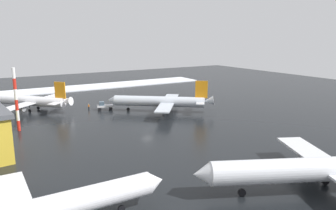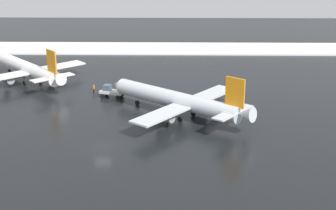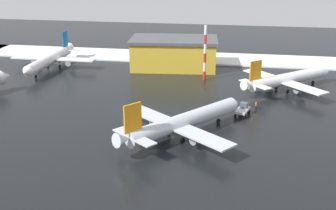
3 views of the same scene
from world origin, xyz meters
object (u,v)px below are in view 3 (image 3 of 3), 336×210
at_px(ground_crew_near_tug, 162,126).
at_px(ground_crew_mid_apron, 256,105).
at_px(pushback_tug, 243,109).
at_px(antenna_mast, 205,53).
at_px(airplane_foreground_jet, 50,59).
at_px(airplane_distant_tail, 288,79).
at_px(cargo_hangar, 174,53).
at_px(airplane_far_rear, 183,122).

height_order(ground_crew_near_tug, ground_crew_mid_apron, same).
relative_size(pushback_tug, antenna_mast, 0.34).
relative_size(ground_crew_near_tug, antenna_mast, 0.12).
height_order(airplane_foreground_jet, ground_crew_near_tug, airplane_foreground_jet).
bearing_deg(airplane_distant_tail, cargo_hangar, 109.84).
xyz_separation_m(antenna_mast, cargo_hangar, (10.02, -11.36, -2.84)).
bearing_deg(airplane_distant_tail, ground_crew_near_tug, -172.04).
distance_m(airplane_far_rear, pushback_tug, 17.14).
height_order(ground_crew_mid_apron, antenna_mast, antenna_mast).
bearing_deg(airplane_far_rear, ground_crew_mid_apron, -0.41).
bearing_deg(antenna_mast, cargo_hangar, -48.59).
height_order(ground_crew_near_tug, antenna_mast, antenna_mast).
height_order(airplane_foreground_jet, antenna_mast, antenna_mast).
height_order(airplane_far_rear, airplane_distant_tail, airplane_far_rear).
bearing_deg(airplane_far_rear, antenna_mast, 37.44).
bearing_deg(antenna_mast, ground_crew_near_tug, 82.43).
xyz_separation_m(airplane_foreground_jet, pushback_tug, (-55.29, 28.00, -1.71)).
height_order(airplane_far_rear, antenna_mast, antenna_mast).
relative_size(airplane_foreground_jet, cargo_hangar, 1.16).
height_order(airplane_distant_tail, airplane_foreground_jet, airplane_foreground_jet).
height_order(airplane_far_rear, ground_crew_near_tug, airplane_far_rear).
relative_size(ground_crew_mid_apron, cargo_hangar, 0.06).
distance_m(ground_crew_near_tug, cargo_hangar, 47.45).
bearing_deg(pushback_tug, ground_crew_near_tug, 142.63).
relative_size(airplane_distant_tail, ground_crew_near_tug, 14.12).
bearing_deg(ground_crew_mid_apron, antenna_mast, 171.33).
height_order(airplane_far_rear, pushback_tug, airplane_far_rear).
bearing_deg(cargo_hangar, antenna_mast, 125.91).
relative_size(airplane_distant_tail, cargo_hangar, 0.92).
relative_size(ground_crew_mid_apron, antenna_mast, 0.12).
height_order(pushback_tug, ground_crew_near_tug, pushback_tug).
bearing_deg(ground_crew_mid_apron, airplane_foreground_jet, -153.64).
bearing_deg(airplane_distant_tail, antenna_mast, 123.92).
relative_size(airplane_foreground_jet, antenna_mast, 2.09).
bearing_deg(airplane_distant_tail, ground_crew_mid_apron, -158.99).
height_order(airplane_foreground_jet, pushback_tug, airplane_foreground_jet).
xyz_separation_m(airplane_distant_tail, cargo_hangar, (30.93, -16.66, 1.51)).
xyz_separation_m(airplane_far_rear, cargo_hangar, (9.49, -48.97, 1.43)).
bearing_deg(ground_crew_mid_apron, ground_crew_near_tug, -90.81).
height_order(pushback_tug, antenna_mast, antenna_mast).
relative_size(ground_crew_near_tug, ground_crew_mid_apron, 1.00).
bearing_deg(pushback_tug, airplane_far_rear, 156.49).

